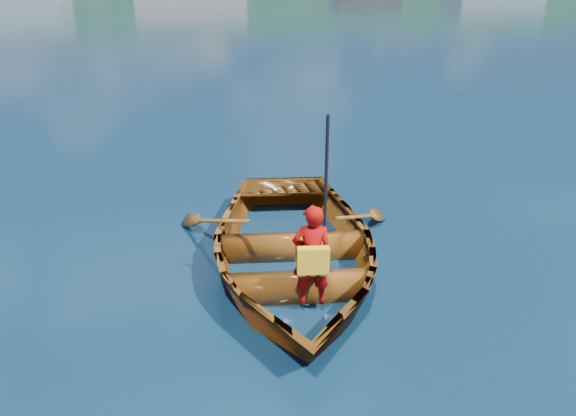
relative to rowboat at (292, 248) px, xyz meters
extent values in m
plane|color=#11263C|center=(0.76, -0.91, -0.30)|extent=(600.00, 600.00, 0.00)
imported|color=#692F0B|center=(0.00, 0.00, 0.00)|extent=(3.41, 4.56, 0.90)
imported|color=#A90908|center=(0.09, -0.91, 0.39)|extent=(0.45, 0.31, 1.18)
cube|color=yellow|center=(0.08, -1.03, 0.40)|extent=(0.35, 0.12, 0.30)
cube|color=yellow|center=(0.09, -0.79, 0.40)|extent=(0.34, 0.10, 0.30)
cube|color=yellow|center=(0.09, -0.91, 0.22)|extent=(0.31, 0.24, 0.05)
cylinder|color=black|center=(0.25, -0.77, 0.85)|extent=(0.04, 0.04, 2.09)
camera|label=1|loc=(-0.91, -6.10, 3.33)|focal=35.00mm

